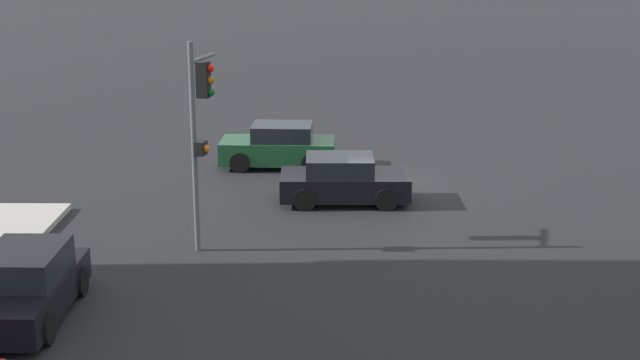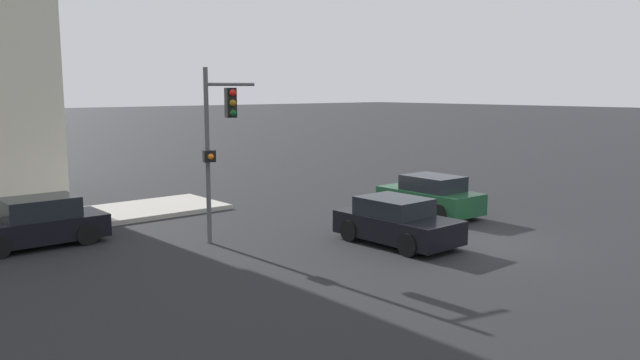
{
  "view_description": "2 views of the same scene",
  "coord_description": "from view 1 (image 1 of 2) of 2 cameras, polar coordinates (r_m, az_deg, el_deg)",
  "views": [
    {
      "loc": [
        1.9,
        27.95,
        7.81
      ],
      "look_at": [
        2.14,
        3.63,
        1.06
      ],
      "focal_mm": 50.0,
      "sensor_mm": 36.0,
      "label": 1
    },
    {
      "loc": [
        -11.14,
        16.08,
        4.67
      ],
      "look_at": [
        1.79,
        5.05,
        2.19
      ],
      "focal_mm": 35.0,
      "sensor_mm": 36.0,
      "label": 2
    }
  ],
  "objects": [
    {
      "name": "crossing_car_0",
      "position": [
        26.65,
        1.52,
        -0.03
      ],
      "size": [
        3.86,
        1.97,
        1.41
      ],
      "rotation": [
        0.0,
        0.0,
        3.15
      ],
      "color": "black",
      "rests_on": "ground_plane"
    },
    {
      "name": "parked_car_0",
      "position": [
        19.72,
        -18.37,
        -6.5
      ],
      "size": [
        1.85,
        3.97,
        1.47
      ],
      "rotation": [
        0.0,
        0.0,
        1.57
      ],
      "color": "black",
      "rests_on": "ground_plane"
    },
    {
      "name": "crossing_car_1",
      "position": [
        30.74,
        -2.65,
        2.15
      ],
      "size": [
        3.96,
        1.98,
        1.5
      ],
      "rotation": [
        0.0,
        0.0,
        -0.03
      ],
      "color": "#194728",
      "rests_on": "ground_plane"
    },
    {
      "name": "traffic_signal",
      "position": [
        22.38,
        -7.68,
        4.12
      ],
      "size": [
        0.54,
        1.73,
        5.32
      ],
      "rotation": [
        0.0,
        0.0,
        2.9
      ],
      "color": "#515456",
      "rests_on": "ground_plane"
    },
    {
      "name": "ground_plane",
      "position": [
        29.09,
        4.29,
        -0.11
      ],
      "size": [
        300.0,
        300.0,
        0.0
      ],
      "primitive_type": "plane",
      "color": "black"
    }
  ]
}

